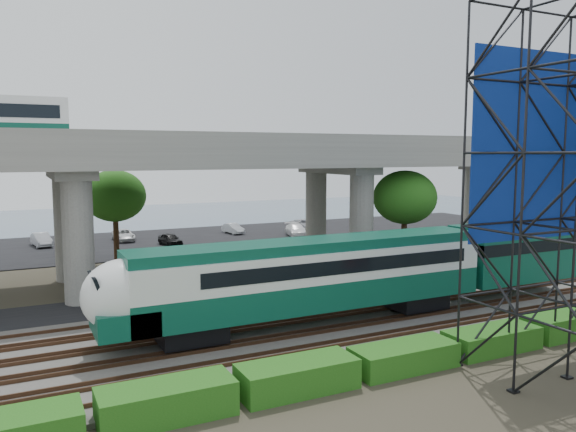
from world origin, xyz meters
TOP-DOWN VIEW (x-y plane):
  - ground at (0.00, 0.00)m, footprint 140.00×140.00m
  - ballast_bed at (0.00, 2.00)m, footprint 90.00×12.00m
  - service_road at (0.00, 10.50)m, footprint 90.00×5.00m
  - parking_lot at (0.00, 34.00)m, footprint 90.00×18.00m
  - harbor_water at (0.00, 56.00)m, footprint 140.00×40.00m
  - rail_tracks at (0.00, 2.00)m, footprint 90.00×9.52m
  - commuter_train at (2.35, 2.00)m, footprint 29.30×3.06m
  - overpass at (-1.17, 16.00)m, footprint 80.00×12.00m
  - hedge_strip at (1.01, -4.30)m, footprint 34.60×1.80m
  - trees at (-4.67, 16.17)m, footprint 40.94×16.94m
  - parked_cars at (0.52, 33.40)m, footprint 39.12×9.53m

SIDE VIEW (x-z plane):
  - ground at x=0.00m, z-range 0.00..0.00m
  - harbor_water at x=0.00m, z-range 0.00..0.03m
  - service_road at x=0.00m, z-range 0.00..0.08m
  - parking_lot at x=0.00m, z-range 0.00..0.08m
  - ballast_bed at x=0.00m, z-range 0.00..0.20m
  - rail_tracks at x=0.00m, z-range 0.20..0.36m
  - hedge_strip at x=1.01m, z-range -0.04..1.16m
  - parked_cars at x=0.52m, z-range 0.03..1.34m
  - commuter_train at x=2.35m, z-range 0.73..5.03m
  - trees at x=-4.67m, z-range 1.73..9.42m
  - overpass at x=-1.17m, z-range 2.01..14.41m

